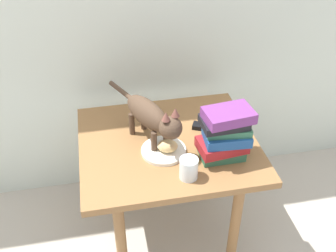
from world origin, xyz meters
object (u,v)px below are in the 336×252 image
object	(u,v)px
plate	(164,151)
tv_remote	(210,128)
side_table	(168,156)
candle_jar	(189,169)
book_stack	(225,134)
cat	(152,117)
bread_roll	(168,146)

from	to	relation	value
plate	tv_remote	distance (m)	0.25
side_table	candle_jar	distance (m)	0.25
plate	book_stack	bearing A→B (deg)	-18.17
side_table	candle_jar	xyz separation A→B (m)	(0.03, -0.22, 0.11)
cat	candle_jar	xyz separation A→B (m)	(0.10, -0.23, -0.09)
plate	candle_jar	xyz separation A→B (m)	(0.06, -0.16, 0.03)
side_table	plate	world-z (taller)	plate
cat	tv_remote	xyz separation A→B (m)	(0.26, 0.04, -0.12)
cat	plate	bearing A→B (deg)	-62.88
cat	tv_remote	world-z (taller)	cat
cat	candle_jar	world-z (taller)	cat
side_table	candle_jar	world-z (taller)	candle_jar
plate	candle_jar	world-z (taller)	candle_jar
cat	candle_jar	size ratio (longest dim) A/B	5.17
cat	tv_remote	distance (m)	0.29
plate	bread_roll	world-z (taller)	bread_roll
plate	cat	xyz separation A→B (m)	(-0.03, 0.07, 0.13)
book_stack	bread_roll	bearing A→B (deg)	164.01
plate	candle_jar	size ratio (longest dim) A/B	2.14
plate	bread_roll	bearing A→B (deg)	-43.93
bread_roll	candle_jar	size ratio (longest dim) A/B	0.94
bread_roll	cat	xyz separation A→B (m)	(-0.05, 0.08, 0.09)
bread_roll	plate	bearing A→B (deg)	136.07
side_table	cat	distance (m)	0.22
candle_jar	tv_remote	size ratio (longest dim) A/B	0.57
candle_jar	plate	bearing A→B (deg)	111.54
candle_jar	bread_roll	bearing A→B (deg)	108.61
bread_roll	tv_remote	distance (m)	0.25
side_table	book_stack	xyz separation A→B (m)	(0.19, -0.14, 0.19)
book_stack	candle_jar	size ratio (longest dim) A/B	2.61
bread_roll	side_table	bearing A→B (deg)	77.59
plate	cat	size ratio (longest dim) A/B	0.41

